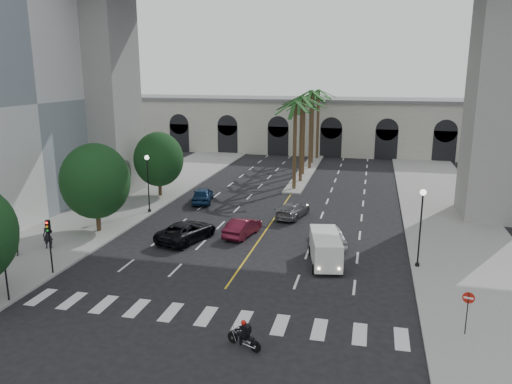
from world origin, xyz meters
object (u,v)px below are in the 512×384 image
(pedestrian_a, at_px, (48,236))
(car_e, at_px, (202,195))
(traffic_signal_near, at_px, (4,261))
(do_not_enter_sign, at_px, (468,305))
(car_c, at_px, (187,231))
(car_b, at_px, (243,227))
(lamp_post_right, at_px, (421,221))
(motorcycle_rider, at_px, (245,336))
(car_d, at_px, (292,210))
(cargo_van, at_px, (325,248))
(lamp_post_left_far, at_px, (148,179))
(traffic_signal_far, at_px, (49,237))
(pedestrian_b, at_px, (14,245))
(car_a, at_px, (330,235))

(pedestrian_a, bearing_deg, car_e, 50.59)
(traffic_signal_near, distance_m, do_not_enter_sign, 24.39)
(car_c, bearing_deg, car_b, -135.20)
(lamp_post_right, bearing_deg, motorcycle_rider, -125.62)
(car_b, bearing_deg, traffic_signal_near, 66.48)
(lamp_post_right, bearing_deg, do_not_enter_sign, -79.41)
(car_b, xyz_separation_m, car_e, (-6.44, 8.95, 0.07))
(motorcycle_rider, relative_size, car_d, 0.39)
(car_b, bearing_deg, cargo_van, 158.17)
(car_d, relative_size, cargo_van, 0.92)
(pedestrian_a, bearing_deg, car_b, 9.56)
(lamp_post_left_far, relative_size, pedestrian_a, 2.79)
(car_b, bearing_deg, traffic_signal_far, 57.29)
(car_e, bearing_deg, lamp_post_right, 133.92)
(cargo_van, bearing_deg, pedestrian_b, 178.84)
(traffic_signal_far, xyz_separation_m, car_e, (3.36, 19.20, -1.74))
(traffic_signal_far, xyz_separation_m, do_not_enter_sign, (24.30, -2.06, -0.81))
(pedestrian_a, distance_m, pedestrian_b, 2.29)
(do_not_enter_sign, bearing_deg, car_d, 135.02)
(cargo_van, xyz_separation_m, pedestrian_b, (-21.10, -3.72, -0.21))
(traffic_signal_far, height_order, car_b, traffic_signal_far)
(do_not_enter_sign, bearing_deg, traffic_signal_far, -171.97)
(traffic_signal_near, height_order, car_c, traffic_signal_near)
(pedestrian_b, bearing_deg, car_e, 80.98)
(traffic_signal_near, xyz_separation_m, car_c, (5.93, 12.21, -1.76))
(lamp_post_left_far, relative_size, car_a, 1.16)
(lamp_post_left_far, relative_size, cargo_van, 1.05)
(lamp_post_left_far, distance_m, traffic_signal_far, 14.52)
(lamp_post_left_far, relative_size, car_d, 1.14)
(lamp_post_left_far, xyz_separation_m, do_not_enter_sign, (24.40, -16.56, -1.52))
(motorcycle_rider, relative_size, car_c, 0.34)
(lamp_post_left_far, distance_m, do_not_enter_sign, 29.53)
(motorcycle_rider, xyz_separation_m, cargo_van, (2.62, 11.32, 0.51))
(lamp_post_right, bearing_deg, traffic_signal_near, -155.18)
(car_a, xyz_separation_m, pedestrian_b, (-21.05, -7.69, 0.15))
(car_c, bearing_deg, car_a, -154.79)
(lamp_post_left_far, bearing_deg, pedestrian_a, -105.46)
(traffic_signal_near, bearing_deg, do_not_enter_sign, 4.57)
(traffic_signal_far, distance_m, car_a, 19.39)
(lamp_post_left_far, height_order, car_c, lamp_post_left_far)
(pedestrian_a, distance_m, do_not_enter_sign, 27.98)
(traffic_signal_near, height_order, motorcycle_rider, traffic_signal_near)
(lamp_post_right, height_order, car_e, lamp_post_right)
(lamp_post_right, bearing_deg, car_d, 135.46)
(car_b, bearing_deg, motorcycle_rider, 116.18)
(pedestrian_a, bearing_deg, pedestrian_b, -143.39)
(car_b, bearing_deg, pedestrian_b, 40.93)
(car_c, xyz_separation_m, pedestrian_a, (-8.95, -4.30, 0.36))
(car_a, relative_size, do_not_enter_sign, 1.96)
(cargo_van, relative_size, pedestrian_a, 2.64)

